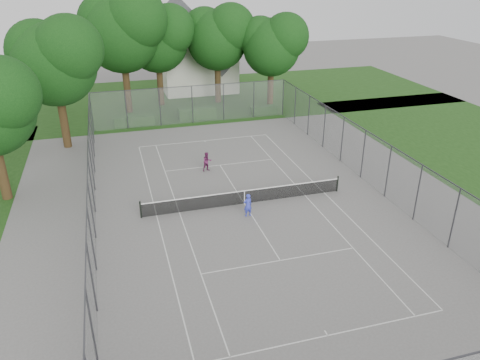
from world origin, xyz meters
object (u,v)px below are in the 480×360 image
object	(u,v)px
house	(198,55)
woman_player	(207,162)
tennis_net	(244,197)
girl_player	(248,205)

from	to	relation	value
house	woman_player	xyz separation A→B (m)	(-4.16, -23.44, -3.41)
tennis_net	woman_player	distance (m)	5.76
girl_player	house	bearing A→B (deg)	-106.51
tennis_net	house	world-z (taller)	house
tennis_net	girl_player	world-z (taller)	girl_player
house	girl_player	size ratio (longest dim) A/B	7.05
house	girl_player	xyz separation A→B (m)	(-3.29, -30.60, -3.39)
house	girl_player	distance (m)	30.96
tennis_net	house	xyz separation A→B (m)	(3.04, 29.08, 3.61)
girl_player	tennis_net	bearing A→B (deg)	-109.59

